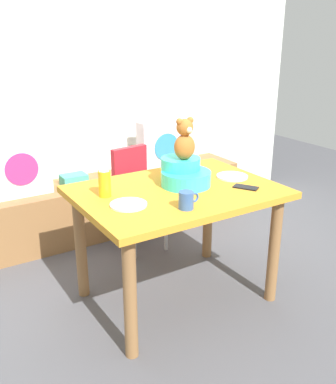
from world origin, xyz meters
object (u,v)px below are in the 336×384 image
Objects in this scene: pillow_floral_left at (19,167)px; coffee_mug at (187,200)px; highchair at (140,185)px; teddy_bear at (185,140)px; dinner_plate_near at (232,176)px; dinner_plate_far at (128,205)px; pillow_floral_right at (162,145)px; dining_table at (177,207)px; book_stack at (74,180)px; cell_phone at (246,187)px; infant_seat_teal at (184,173)px; ketchup_bottle at (105,182)px.

coffee_mug is at bearing -70.50° from pillow_floral_left.
teddy_bear reaches higher than highchair.
teddy_bear is at bearing 173.11° from dinner_plate_near.
dinner_plate_far is at bearing -173.57° from dinner_plate_near.
highchair is 0.86m from teddy_bear.
coffee_mug is at bearing -116.62° from pillow_floral_right.
dining_table is (-0.60, -1.16, -0.05)m from pillow_floral_right.
pillow_floral_right is at bearing -1.47° from book_stack.
dining_table is at bearing -117.35° from pillow_floral_right.
coffee_mug is at bearing -113.51° from dining_table.
cell_phone is at bearing 9.67° from coffee_mug.
infant_seat_teal is 0.50m from ketchup_bottle.
dinner_plate_far reaches higher than cell_phone.
cell_phone is (-0.06, -0.20, -0.00)m from dinner_plate_near.
book_stack is at bearing 100.44° from dining_table.
pillow_floral_left reaches higher than dining_table.
dinner_plate_near is (0.64, -1.18, 0.24)m from book_stack.
coffee_mug is 0.83× the size of cell_phone.
pillow_floral_left is 1.33× the size of infant_seat_teal.
infant_seat_teal is at bearing 58.10° from coffee_mug.
dinner_plate_far reaches higher than dining_table.
highchair is 2.39× the size of infant_seat_teal.
teddy_bear reaches higher than dinner_plate_far.
book_stack is at bearing 83.40° from dinner_plate_far.
coffee_mug is (0.51, -1.44, 0.11)m from pillow_floral_left.
infant_seat_teal is 1.65× the size of dinner_plate_far.
ketchup_bottle is (-1.01, -1.05, 0.15)m from pillow_floral_right.
dining_table is at bearing -100.97° from highchair.
teddy_bear is (0.30, -1.14, 0.52)m from book_stack.
book_stack is 1.49m from coffee_mug.
dining_table is at bearing -15.43° from ketchup_bottle.
dinner_plate_far is at bearing 140.57° from coffee_mug.
dining_table is 0.47m from ketchup_bottle.
dinner_plate_near is at bearing 0.49° from dining_table.
dinner_plate_far is (-0.78, -0.09, 0.00)m from dinner_plate_near.
book_stack is at bearing 104.73° from teddy_bear.
pillow_floral_right is 0.64m from highchair.
cell_phone is (0.36, -0.20, 0.12)m from dining_table.
teddy_bear is at bearing 107.20° from cell_phone.
pillow_floral_right is 3.06× the size of cell_phone.
dining_table is 3.56× the size of infant_seat_teal.
cell_phone is at bearing -41.41° from teddy_bear.
cell_phone is at bearing -100.02° from pillow_floral_right.
ketchup_bottle is at bearing 164.57° from dining_table.
teddy_bear is 0.53m from ketchup_bottle.
pillow_floral_left is at bearing -177.12° from book_stack.
pillow_floral_left is 0.90m from highchair.
infant_seat_teal reaches higher than dining_table.
ketchup_bottle reaches higher than highchair.
book_stack is at bearing 79.76° from ketchup_bottle.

